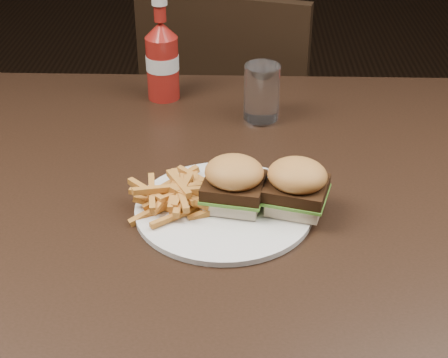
{
  "coord_description": "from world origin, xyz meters",
  "views": [
    {
      "loc": [
        0.14,
        -0.92,
        1.31
      ],
      "look_at": [
        0.11,
        -0.09,
        0.8
      ],
      "focal_mm": 55.0,
      "sensor_mm": 36.0,
      "label": 1
    }
  ],
  "objects_px": {
    "plate": "(224,209)",
    "ketchup_bottle": "(163,68)",
    "chair_far": "(242,139)",
    "tumbler": "(262,92)",
    "dining_table": "(156,185)"
  },
  "relations": [
    {
      "from": "ketchup_bottle",
      "to": "chair_far",
      "type": "bearing_deg",
      "value": 70.29
    },
    {
      "from": "plate",
      "to": "ketchup_bottle",
      "type": "xyz_separation_m",
      "value": [
        -0.13,
        0.39,
        0.06
      ]
    },
    {
      "from": "plate",
      "to": "tumbler",
      "type": "bearing_deg",
      "value": 78.93
    },
    {
      "from": "chair_far",
      "to": "tumbler",
      "type": "xyz_separation_m",
      "value": [
        0.03,
        -0.52,
        0.38
      ]
    },
    {
      "from": "dining_table",
      "to": "plate",
      "type": "distance_m",
      "value": 0.15
    },
    {
      "from": "dining_table",
      "to": "ketchup_bottle",
      "type": "height_order",
      "value": "ketchup_bottle"
    },
    {
      "from": "dining_table",
      "to": "chair_far",
      "type": "relative_size",
      "value": 2.88
    },
    {
      "from": "plate",
      "to": "ketchup_bottle",
      "type": "height_order",
      "value": "ketchup_bottle"
    },
    {
      "from": "chair_far",
      "to": "dining_table",
      "type": "bearing_deg",
      "value": 94.66
    },
    {
      "from": "plate",
      "to": "ketchup_bottle",
      "type": "bearing_deg",
      "value": 108.08
    },
    {
      "from": "dining_table",
      "to": "plate",
      "type": "height_order",
      "value": "plate"
    },
    {
      "from": "chair_far",
      "to": "plate",
      "type": "bearing_deg",
      "value": 103.62
    },
    {
      "from": "dining_table",
      "to": "tumbler",
      "type": "height_order",
      "value": "tumbler"
    },
    {
      "from": "plate",
      "to": "tumbler",
      "type": "relative_size",
      "value": 2.57
    },
    {
      "from": "dining_table",
      "to": "chair_far",
      "type": "xyz_separation_m",
      "value": [
        0.14,
        0.72,
        -0.3
      ]
    }
  ]
}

